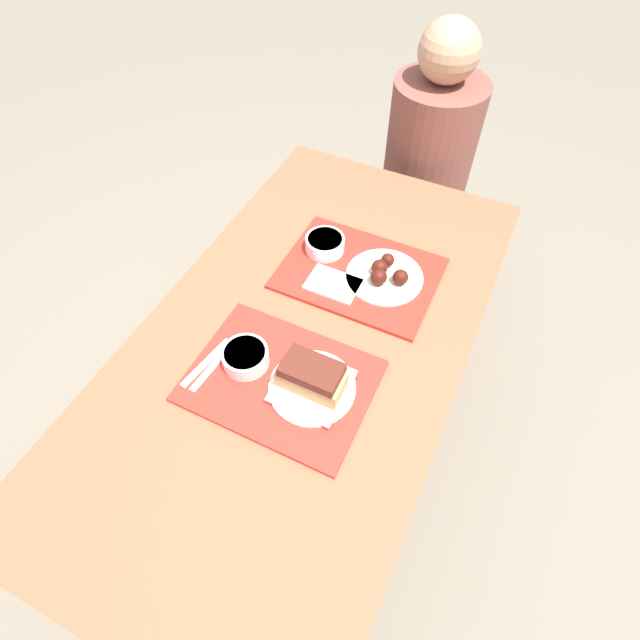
{
  "coord_description": "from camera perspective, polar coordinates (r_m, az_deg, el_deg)",
  "views": [
    {
      "loc": [
        0.38,
        -0.69,
        1.82
      ],
      "look_at": [
        0.03,
        0.04,
        0.78
      ],
      "focal_mm": 28.0,
      "sensor_mm": 36.0,
      "label": 1
    }
  ],
  "objects": [
    {
      "name": "condiment_packet",
      "position": [
        1.28,
        -2.35,
        -4.37
      ],
      "size": [
        0.04,
        0.03,
        0.01
      ],
      "color": "teal",
      "rests_on": "tray_near"
    },
    {
      "name": "picnic_table",
      "position": [
        1.41,
        -1.87,
        -4.17
      ],
      "size": [
        0.84,
        1.58,
        0.74
      ],
      "color": "brown",
      "rests_on": "ground_plane"
    },
    {
      "name": "wings_plate_far",
      "position": [
        1.45,
        7.44,
        5.21
      ],
      "size": [
        0.22,
        0.22,
        0.06
      ],
      "color": "beige",
      "rests_on": "tray_far"
    },
    {
      "name": "tray_far",
      "position": [
        1.48,
        4.49,
        5.36
      ],
      "size": [
        0.45,
        0.34,
        0.01
      ],
      "color": "red",
      "rests_on": "picnic_table"
    },
    {
      "name": "person_seated_across",
      "position": [
        2.03,
        12.68,
        19.55
      ],
      "size": [
        0.34,
        0.34,
        0.73
      ],
      "color": "brown",
      "rests_on": "picnic_bench_far"
    },
    {
      "name": "picnic_bench_far",
      "position": [
        2.25,
        10.19,
        11.65
      ],
      "size": [
        0.79,
        0.28,
        0.46
      ],
      "color": "brown",
      "rests_on": "ground_plane"
    },
    {
      "name": "brisket_sandwich_plate",
      "position": [
        1.2,
        -0.92,
        -6.89
      ],
      "size": [
        0.21,
        0.21,
        0.1
      ],
      "color": "beige",
      "rests_on": "tray_near"
    },
    {
      "name": "ground_plane",
      "position": [
        1.98,
        -1.37,
        -14.54
      ],
      "size": [
        12.0,
        12.0,
        0.0
      ],
      "primitive_type": "plane",
      "color": "#706656"
    },
    {
      "name": "plastic_knife_near",
      "position": [
        1.29,
        -12.09,
        -5.13
      ],
      "size": [
        0.03,
        0.17,
        0.0
      ],
      "color": "white",
      "rests_on": "tray_near"
    },
    {
      "name": "bowl_coleslaw_near",
      "position": [
        1.27,
        -8.53,
        -4.15
      ],
      "size": [
        0.12,
        0.12,
        0.05
      ],
      "color": "white",
      "rests_on": "tray_near"
    },
    {
      "name": "napkin_far",
      "position": [
        1.43,
        1.68,
        4.07
      ],
      "size": [
        0.15,
        0.1,
        0.01
      ],
      "color": "white",
      "rests_on": "tray_far"
    },
    {
      "name": "bowl_coleslaw_far",
      "position": [
        1.52,
        0.57,
        8.74
      ],
      "size": [
        0.12,
        0.12,
        0.05
      ],
      "color": "white",
      "rests_on": "tray_far"
    },
    {
      "name": "tray_near",
      "position": [
        1.25,
        -4.51,
        -6.93
      ],
      "size": [
        0.45,
        0.34,
        0.01
      ],
      "color": "red",
      "rests_on": "picnic_table"
    },
    {
      "name": "plastic_fork_near",
      "position": [
        1.3,
        -12.9,
        -4.76
      ],
      "size": [
        0.04,
        0.17,
        0.0
      ],
      "color": "white",
      "rests_on": "tray_near"
    }
  ]
}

